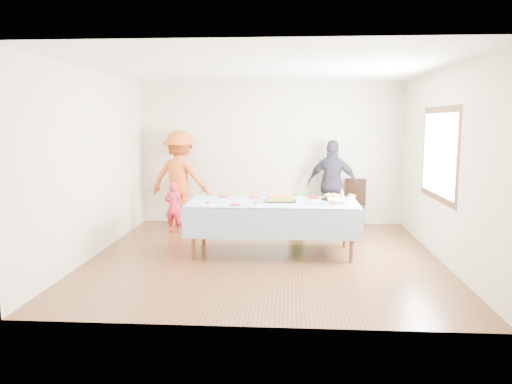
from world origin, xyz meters
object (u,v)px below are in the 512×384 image
dining_chair (354,200)px  adult_left (180,179)px  birthday_cake (280,199)px  party_table (273,205)px

dining_chair → adult_left: adult_left is taller
dining_chair → adult_left: size_ratio=0.50×
birthday_cake → adult_left: bearing=136.2°
dining_chair → birthday_cake: bearing=-100.2°
party_table → dining_chair: bearing=54.5°
party_table → dining_chair: size_ratio=2.80×
birthday_cake → adult_left: (-1.92, 1.85, 0.08)m
dining_chair → adult_left: 3.29m
party_table → adult_left: size_ratio=1.40×
birthday_cake → party_table: bearing=-154.5°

